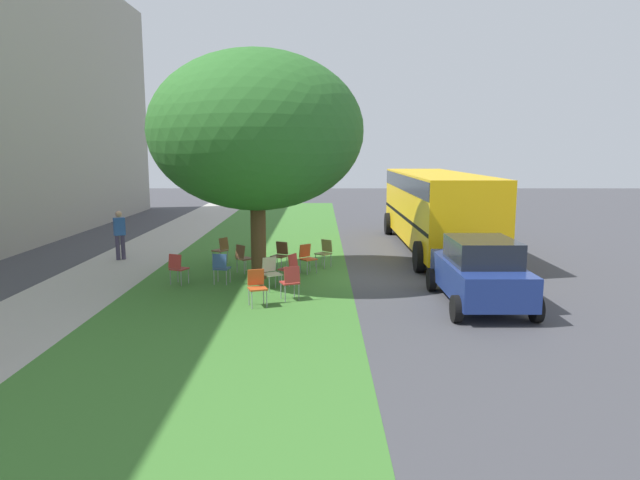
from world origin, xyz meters
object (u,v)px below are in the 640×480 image
object	(u,v)px
chair_9	(307,256)
chair_10	(243,256)
school_bus	(435,203)
chair_8	(280,253)
street_tree	(257,131)
chair_2	(271,271)
chair_3	(177,267)
chair_7	(257,285)
chair_6	(290,267)
chair_0	(222,248)
chair_4	(221,266)
chair_5	(325,251)
pedestrian_0	(120,233)
chair_1	(291,280)
parked_car	(480,271)

from	to	relation	value
chair_9	chair_10	bearing A→B (deg)	90.39
school_bus	chair_8	bearing A→B (deg)	123.33
street_tree	chair_8	distance (m)	3.97
chair_2	chair_3	bearing A→B (deg)	77.65
chair_7	chair_8	bearing A→B (deg)	-3.73
chair_3	chair_7	xyz separation A→B (m)	(-2.16, -2.45, 0.00)
chair_6	chair_0	bearing A→B (deg)	39.08
chair_0	chair_4	size ratio (longest dim) A/B	1.00
chair_5	street_tree	bearing A→B (deg)	131.11
chair_4	chair_5	xyz separation A→B (m)	(2.40, -2.92, 0.00)
pedestrian_0	chair_3	bearing A→B (deg)	-141.95
chair_4	pedestrian_0	world-z (taller)	pedestrian_0
chair_0	chair_5	size ratio (longest dim) A/B	1.00
pedestrian_0	chair_10	bearing A→B (deg)	-115.53
chair_1	chair_3	xyz separation A→B (m)	(1.67, 3.24, 0.00)
chair_5	chair_7	world-z (taller)	same
street_tree	chair_4	world-z (taller)	street_tree
chair_0	chair_5	world-z (taller)	same
chair_8	parked_car	bearing A→B (deg)	-129.17
chair_8	chair_1	bearing A→B (deg)	-172.05
chair_3	chair_5	xyz separation A→B (m)	(2.46, -4.12, 0.00)
chair_1	chair_4	distance (m)	2.67
street_tree	chair_0	bearing A→B (deg)	33.82
chair_6	school_bus	bearing A→B (deg)	-42.20
chair_4	chair_5	distance (m)	3.78
parked_car	pedestrian_0	distance (m)	12.16
street_tree	school_bus	world-z (taller)	street_tree
chair_9	chair_3	bearing A→B (deg)	113.30
chair_9	chair_6	bearing A→B (deg)	163.98
chair_4	chair_1	bearing A→B (deg)	-130.33
chair_8	chair_6	bearing A→B (deg)	-168.72
chair_2	chair_5	size ratio (longest dim) A/B	1.00
chair_7	chair_3	bearing A→B (deg)	48.65
street_tree	chair_0	distance (m)	4.56
chair_1	school_bus	size ratio (longest dim) A/B	0.08
street_tree	school_bus	distance (m)	8.22
chair_1	chair_6	size ratio (longest dim) A/B	1.00
chair_0	chair_10	distance (m)	1.70
chair_7	chair_10	distance (m)	3.78
chair_5	chair_7	size ratio (longest dim) A/B	1.00
school_bus	chair_9	bearing A→B (deg)	131.29
chair_1	chair_7	bearing A→B (deg)	121.78
chair_1	chair_8	distance (m)	3.73
chair_2	chair_8	size ratio (longest dim) A/B	1.00
pedestrian_0	chair_7	bearing A→B (deg)	-137.58
chair_1	chair_3	bearing A→B (deg)	62.73
pedestrian_0	chair_2	bearing A→B (deg)	-127.57
chair_8	parked_car	distance (m)	6.57
chair_1	chair_10	bearing A→B (deg)	26.87
chair_9	chair_1	bearing A→B (deg)	174.04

